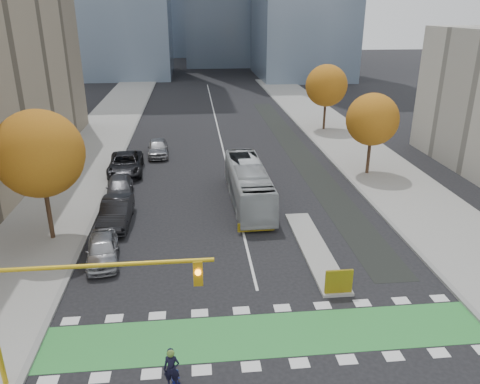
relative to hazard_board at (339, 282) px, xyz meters
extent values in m
plane|color=black|center=(-4.00, -4.20, -0.80)|extent=(300.00, 300.00, 0.00)
cube|color=gray|center=(-17.50, 15.80, -0.73)|extent=(7.00, 120.00, 0.15)
cube|color=gray|center=(9.50, 15.80, -0.73)|extent=(7.00, 120.00, 0.15)
cube|color=gray|center=(-14.00, 15.80, -0.73)|extent=(0.30, 120.00, 0.16)
cube|color=gray|center=(6.00, 15.80, -0.73)|extent=(0.30, 120.00, 0.16)
cube|color=#2C8838|center=(-4.00, -2.70, -0.79)|extent=(20.00, 3.00, 0.01)
cube|color=silver|center=(-4.00, 35.80, -0.80)|extent=(0.15, 70.00, 0.01)
cube|color=black|center=(3.50, 25.80, -0.80)|extent=(2.50, 50.00, 0.01)
cube|color=gray|center=(0.00, 4.80, -0.72)|extent=(1.60, 10.00, 0.16)
cube|color=yellow|center=(0.00, 0.00, 0.00)|extent=(1.40, 0.12, 1.30)
cylinder|color=#332114|center=(-16.00, 7.80, 1.82)|extent=(0.28, 0.28, 5.25)
sphere|color=#A34C14|center=(-16.00, 7.80, 4.83)|extent=(5.20, 5.20, 5.20)
cylinder|color=#332114|center=(8.00, 17.80, 1.47)|extent=(0.28, 0.28, 4.55)
sphere|color=#A34C14|center=(8.00, 17.80, 4.08)|extent=(4.40, 4.40, 4.40)
cylinder|color=#332114|center=(8.50, 33.80, 1.65)|extent=(0.28, 0.28, 4.90)
sphere|color=#A34C14|center=(8.50, 33.80, 4.45)|extent=(4.80, 4.80, 4.80)
cylinder|color=#BF9914|center=(-10.50, -4.70, 4.30)|extent=(8.20, 0.16, 0.16)
cube|color=#BF9914|center=(-7.00, -4.70, 3.80)|extent=(0.35, 0.28, 1.00)
sphere|color=orange|center=(-7.00, -4.88, 3.90)|extent=(0.22, 0.22, 0.22)
imported|color=black|center=(-8.09, -5.86, 0.52)|extent=(0.67, 0.50, 1.66)
sphere|color=#597F2D|center=(-8.09, -5.86, 1.21)|extent=(0.28, 0.28, 0.28)
imported|color=#B4B9BC|center=(-3.08, 12.47, 0.68)|extent=(2.70, 10.65, 2.95)
imported|color=#98989D|center=(-12.39, 4.73, -0.05)|extent=(2.34, 4.59, 1.50)
imported|color=black|center=(-12.33, 9.73, 0.06)|extent=(1.88, 5.25, 1.72)
imported|color=#46464B|center=(-12.78, 14.73, -0.09)|extent=(2.43, 5.03, 1.41)
imported|color=black|center=(-13.00, 20.34, 0.06)|extent=(3.15, 6.31, 1.72)
imported|color=#98999D|center=(-10.51, 25.34, 0.02)|extent=(2.19, 4.90, 1.64)
camera|label=1|loc=(-6.98, -19.52, 12.76)|focal=35.00mm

